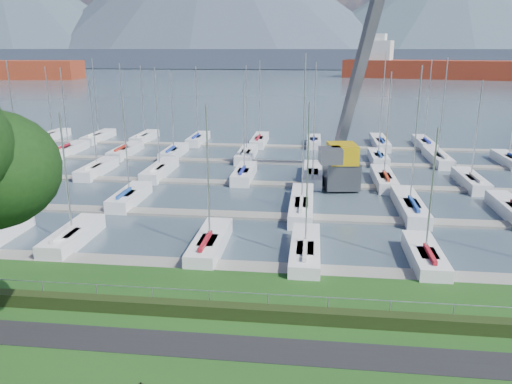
# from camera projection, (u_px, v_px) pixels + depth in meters

# --- Properties ---
(path) EXTENTS (160.00, 2.00, 0.04)m
(path) POSITION_uv_depth(u_px,v_px,m) (218.00, 347.00, 22.65)
(path) COLOR black
(path) RESTS_ON grass
(water) EXTENTS (800.00, 540.00, 0.20)m
(water) POSITION_uv_depth(u_px,v_px,m) (308.00, 73.00, 273.60)
(water) COLOR #40515E
(hedge) EXTENTS (80.00, 0.70, 0.70)m
(hedge) POSITION_uv_depth(u_px,v_px,m) (228.00, 311.00, 25.03)
(hedge) COLOR black
(hedge) RESTS_ON grass
(fence) EXTENTS (80.00, 0.04, 0.04)m
(fence) POSITION_uv_depth(u_px,v_px,m) (229.00, 292.00, 25.18)
(fence) COLOR #9A9EA3
(fence) RESTS_ON grass
(foothill) EXTENTS (900.00, 80.00, 12.00)m
(foothill) POSITION_uv_depth(u_px,v_px,m) (310.00, 58.00, 338.58)
(foothill) COLOR #3B4557
(foothill) RESTS_ON water
(mountains) EXTENTS (1190.00, 360.00, 115.00)m
(mountains) POSITION_uv_depth(u_px,v_px,m) (322.00, 3.00, 397.57)
(mountains) COLOR #3E455A
(mountains) RESTS_ON water
(docks) EXTENTS (90.00, 41.60, 0.25)m
(docks) POSITION_uv_depth(u_px,v_px,m) (272.00, 184.00, 50.37)
(docks) COLOR slate
(docks) RESTS_ON water
(crane) EXTENTS (6.34, 13.22, 22.35)m
(crane) POSITION_uv_depth(u_px,v_px,m) (348.00, 130.00, 48.38)
(crane) COLOR #4E5155
(crane) RESTS_ON water
(cargo_ship_mid) EXTENTS (91.56, 40.04, 21.50)m
(cargo_ship_mid) POSITION_uv_depth(u_px,v_px,m) (437.00, 69.00, 220.61)
(cargo_ship_mid) COLOR maroon
(cargo_ship_mid) RESTS_ON water
(sailboat_fleet) EXTENTS (75.56, 49.78, 13.21)m
(sailboat_fleet) POSITION_uv_depth(u_px,v_px,m) (258.00, 124.00, 51.99)
(sailboat_fleet) COLOR silver
(sailboat_fleet) RESTS_ON water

